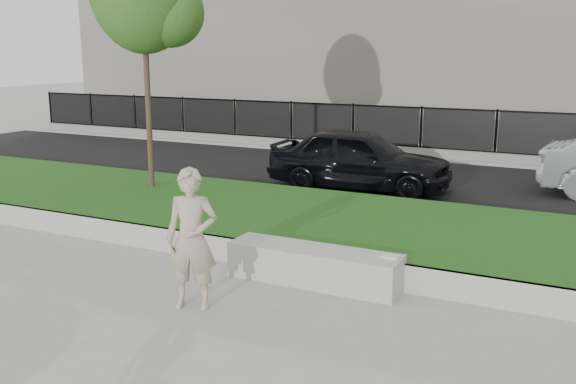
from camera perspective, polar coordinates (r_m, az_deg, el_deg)
The scene contains 11 objects.
ground at distance 9.06m, azimuth -5.14°, elevation -8.72°, with size 90.00×90.00×0.00m, color gray.
grass_bank at distance 11.52m, azimuth 2.70°, elevation -2.97°, with size 34.00×4.00×0.40m, color black.
grass_kerb at distance 9.84m, azimuth -1.97°, elevation -5.70°, with size 34.00×0.08×0.40m, color #A29F98.
street at distance 16.61m, azimuth 10.44°, elevation 1.01°, with size 34.00×7.00×0.04m, color black.
far_pavement at distance 20.90m, azimuth 13.94°, elevation 3.30°, with size 34.00×3.00×0.12m, color gray.
iron_fence at distance 19.86m, azimuth 13.36°, elevation 4.28°, with size 32.00×0.30×1.50m.
building_facade at distance 27.58m, azimuth 17.89°, elevation 15.53°, with size 34.00×10.00×10.00m, color #68645B.
stone_bench at distance 9.23m, azimuth 2.33°, elevation -6.57°, with size 2.52×0.63×0.52m, color #A29F98.
man at distance 8.28m, azimuth -8.56°, elevation -4.17°, with size 0.67×0.44×1.84m, color tan.
book at distance 8.86m, azimuth 9.06°, elevation -5.68°, with size 0.24×0.18×0.03m, color beige.
car_dark at distance 15.19m, azimuth 6.40°, elevation 2.95°, with size 1.72×4.28×1.46m, color black.
Camera 1 is at (4.49, -7.16, 3.27)m, focal length 40.00 mm.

